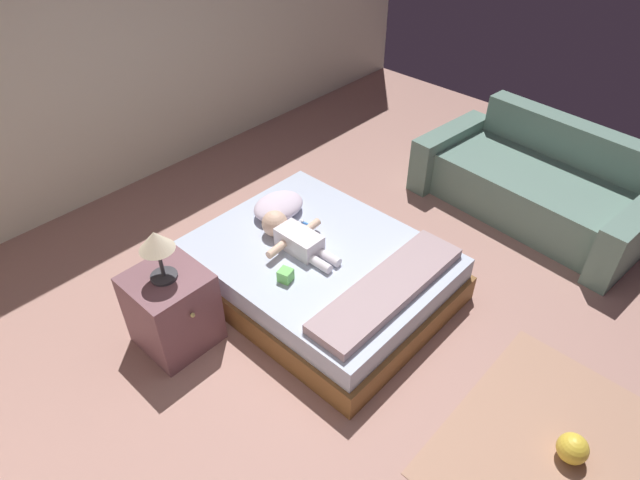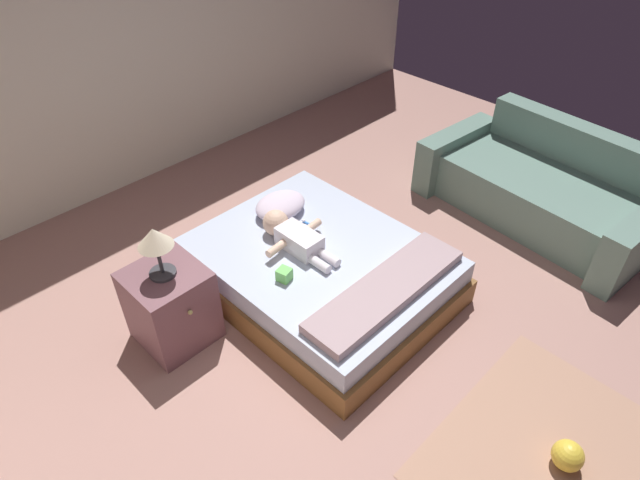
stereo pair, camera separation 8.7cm
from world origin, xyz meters
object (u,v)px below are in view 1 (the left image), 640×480
Objects in this scene: couch at (537,184)px; nightstand at (172,309)px; toothbrush at (307,224)px; toy_ball at (573,448)px; toy_block at (286,275)px; bed at (320,271)px; lamp at (156,244)px; baby at (291,235)px; pillow at (278,206)px.

nightstand is (-3.01, 1.05, 0.02)m from couch.
toothbrush is at bearing -4.77° from nightstand.
toy_block is at bearing 99.98° from toy_ball.
lamp is at bearing 159.45° from bed.
baby is at bearing 91.08° from toy_ball.
toothbrush is at bearing -4.77° from lamp.
toy_ball is at bearing -67.30° from nightstand.
toothbrush is at bearing 60.46° from bed.
baby is 2.15m from toy_ball.
nightstand reaches higher than pillow.
lamp is (-1.15, 0.10, 0.45)m from toothbrush.
lamp reaches higher than toothbrush.
pillow is 2.48m from toy_ball.
baby reaches higher than pillow.
baby is 6.52× the size of toy_block.
lamp is 3.43× the size of toy_block.
toy_block is at bearing -33.19° from lamp.
toy_block reaches higher than toy_ball.
toothbrush is (0.16, 0.28, 0.20)m from bed.
lamp is at bearing 112.70° from toy_ball.
bed is at bearing -119.54° from toothbrush.
couch is 2.40m from toy_ball.
couch reaches higher than bed.
couch is 3.24m from lamp.
nightstand reaches higher than toothbrush.
couch is 3.52× the size of nightstand.
nightstand is 1.59× the size of lamp.
lamp is (-1.11, -0.16, 0.39)m from pillow.
couch reaches higher than toy_block.
baby is 0.26m from toothbrush.
baby is at bearing -10.55° from nightstand.
pillow is at bearing 8.21° from nightstand.
lamp reaches higher than pillow.
toy_ball is at bearing -91.19° from bed.
nightstand is (-0.92, 0.17, -0.16)m from baby.
toy_ball is (0.96, -2.29, -0.19)m from nightstand.
baby reaches higher than toy_ball.
baby reaches higher than toy_block.
toy_block is at bearing -174.44° from bed.
toy_block is at bearing -130.21° from pillow.
toy_ball is (0.96, -2.29, -0.73)m from lamp.
couch is at bearing -19.29° from lamp.
pillow is 0.62× the size of baby.
toy_ball is 1.65× the size of toy_block.
lamp is at bearing 90.00° from nightstand.
toothbrush is at bearing 84.87° from toy_ball.
nightstand is at bearing -90.00° from lamp.
toy_block is (-2.39, 0.64, 0.15)m from couch.
pillow is 0.21× the size of couch.
toy_block is (0.63, -0.41, -0.41)m from lamp.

